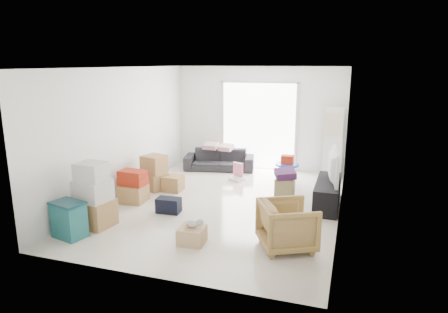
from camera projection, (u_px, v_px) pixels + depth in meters
room_shell at (224, 138)px, 7.78m from camera, size 4.98×6.48×3.18m
sliding_door at (259, 122)px, 10.56m from camera, size 2.10×0.04×2.33m
ac_tower at (333, 143)px, 9.75m from camera, size 0.45×0.30×1.75m
tv_console at (328, 193)px, 7.93m from camera, size 0.46×1.52×0.51m
television at (329, 178)px, 7.85m from camera, size 0.77×1.17×0.14m
sofa at (219, 156)px, 10.60m from camera, size 1.89×0.89×0.71m
pillow_left at (211, 140)px, 10.62m from camera, size 0.35×0.28×0.11m
pillow_right at (226, 142)px, 10.43m from camera, size 0.38×0.33×0.12m
armchair at (287, 223)px, 6.07m from camera, size 1.02×1.04×0.81m
storage_bins at (69, 220)px, 6.48m from camera, size 0.60×0.48×0.61m
box_stack_a at (93, 198)px, 6.90m from camera, size 0.69×0.60×1.14m
box_stack_b at (133, 187)px, 8.14m from camera, size 0.55×0.52×0.66m
box_stack_c at (154, 173)px, 8.93m from camera, size 0.66×0.62×0.78m
loose_box at (173, 183)px, 8.88m from camera, size 0.42×0.42×0.34m
duffel_bag at (169, 205)px, 7.59m from camera, size 0.46×0.30×0.29m
ottoman at (285, 187)px, 8.55m from camera, size 0.39×0.39×0.38m
blanket at (285, 175)px, 8.50m from camera, size 0.54×0.54×0.14m
kids_table at (287, 163)px, 9.35m from camera, size 0.56×0.56×0.68m
toy_walker at (237, 176)px, 9.68m from camera, size 0.39×0.38×0.42m
wood_crate at (192, 235)px, 6.29m from camera, size 0.43×0.43×0.27m
plush_bunny at (194, 223)px, 6.25m from camera, size 0.29×0.16×0.14m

